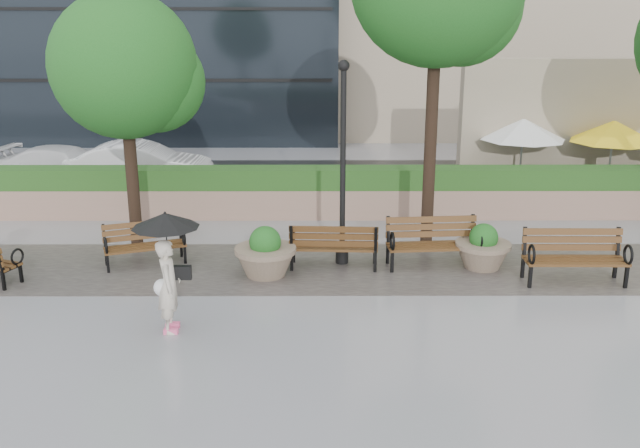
{
  "coord_description": "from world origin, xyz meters",
  "views": [
    {
      "loc": [
        0.19,
        -11.53,
        5.38
      ],
      "look_at": [
        0.23,
        2.65,
        1.1
      ],
      "focal_mm": 40.0,
      "sensor_mm": 36.0,
      "label": 1
    }
  ],
  "objects_px": {
    "planter_right": "(483,251)",
    "pedestrian": "(168,260)",
    "bench_3": "(433,253)",
    "planter_left": "(266,257)",
    "bench_1": "(145,253)",
    "car_left": "(68,168)",
    "car_right": "(141,166)",
    "bench_2": "(334,254)",
    "lamppost": "(343,177)",
    "bench_4": "(574,268)"
  },
  "relations": [
    {
      "from": "car_left",
      "to": "planter_left",
      "type": "bearing_deg",
      "value": -129.4
    },
    {
      "from": "car_left",
      "to": "bench_2",
      "type": "bearing_deg",
      "value": -122.0
    },
    {
      "from": "bench_4",
      "to": "lamppost",
      "type": "relative_size",
      "value": 0.46
    },
    {
      "from": "bench_1",
      "to": "planter_right",
      "type": "distance_m",
      "value": 7.34
    },
    {
      "from": "bench_4",
      "to": "pedestrian",
      "type": "xyz_separation_m",
      "value": [
        -7.78,
        -2.2,
        0.96
      ]
    },
    {
      "from": "bench_1",
      "to": "car_left",
      "type": "relative_size",
      "value": 0.41
    },
    {
      "from": "lamppost",
      "to": "planter_left",
      "type": "bearing_deg",
      "value": -154.72
    },
    {
      "from": "pedestrian",
      "to": "planter_left",
      "type": "bearing_deg",
      "value": -33.08
    },
    {
      "from": "bench_2",
      "to": "bench_4",
      "type": "height_order",
      "value": "bench_4"
    },
    {
      "from": "lamppost",
      "to": "pedestrian",
      "type": "xyz_separation_m",
      "value": [
        -3.09,
        -3.41,
        -0.66
      ]
    },
    {
      "from": "bench_3",
      "to": "car_right",
      "type": "bearing_deg",
      "value": 133.89
    },
    {
      "from": "planter_left",
      "to": "bench_2",
      "type": "bearing_deg",
      "value": 18.63
    },
    {
      "from": "bench_3",
      "to": "car_right",
      "type": "relative_size",
      "value": 0.46
    },
    {
      "from": "bench_1",
      "to": "bench_4",
      "type": "distance_m",
      "value": 9.07
    },
    {
      "from": "bench_4",
      "to": "pedestrian",
      "type": "bearing_deg",
      "value": -163.62
    },
    {
      "from": "planter_right",
      "to": "car_left",
      "type": "relative_size",
      "value": 0.27
    },
    {
      "from": "bench_4",
      "to": "car_left",
      "type": "distance_m",
      "value": 15.4
    },
    {
      "from": "bench_1",
      "to": "bench_3",
      "type": "bearing_deg",
      "value": -21.55
    },
    {
      "from": "pedestrian",
      "to": "bench_4",
      "type": "bearing_deg",
      "value": -78.33
    },
    {
      "from": "bench_1",
      "to": "car_right",
      "type": "distance_m",
      "value": 7.17
    },
    {
      "from": "bench_2",
      "to": "lamppost",
      "type": "relative_size",
      "value": 0.44
    },
    {
      "from": "planter_left",
      "to": "car_right",
      "type": "relative_size",
      "value": 0.29
    },
    {
      "from": "bench_2",
      "to": "planter_left",
      "type": "bearing_deg",
      "value": 21.49
    },
    {
      "from": "bench_4",
      "to": "bench_3",
      "type": "bearing_deg",
      "value": 161.17
    },
    {
      "from": "planter_left",
      "to": "pedestrian",
      "type": "distance_m",
      "value": 3.14
    },
    {
      "from": "bench_2",
      "to": "pedestrian",
      "type": "bearing_deg",
      "value": 50.0
    },
    {
      "from": "pedestrian",
      "to": "bench_2",
      "type": "bearing_deg",
      "value": -46.98
    },
    {
      "from": "planter_right",
      "to": "pedestrian",
      "type": "distance_m",
      "value": 6.91
    },
    {
      "from": "lamppost",
      "to": "car_left",
      "type": "distance_m",
      "value": 10.95
    },
    {
      "from": "car_right",
      "to": "bench_2",
      "type": "bearing_deg",
      "value": -140.92
    },
    {
      "from": "bench_2",
      "to": "car_right",
      "type": "relative_size",
      "value": 0.44
    },
    {
      "from": "bench_1",
      "to": "bench_4",
      "type": "height_order",
      "value": "bench_4"
    },
    {
      "from": "bench_2",
      "to": "car_right",
      "type": "height_order",
      "value": "car_right"
    },
    {
      "from": "bench_4",
      "to": "planter_left",
      "type": "bearing_deg",
      "value": 176.6
    },
    {
      "from": "bench_3",
      "to": "planter_right",
      "type": "distance_m",
      "value": 1.07
    },
    {
      "from": "lamppost",
      "to": "car_right",
      "type": "height_order",
      "value": "lamppost"
    },
    {
      "from": "bench_1",
      "to": "bench_4",
      "type": "bearing_deg",
      "value": -27.21
    },
    {
      "from": "bench_1",
      "to": "planter_right",
      "type": "relative_size",
      "value": 1.55
    },
    {
      "from": "bench_1",
      "to": "bench_2",
      "type": "xyz_separation_m",
      "value": [
        4.12,
        -0.19,
        0.02
      ]
    },
    {
      "from": "bench_3",
      "to": "bench_4",
      "type": "bearing_deg",
      "value": -23.84
    },
    {
      "from": "bench_2",
      "to": "lamppost",
      "type": "bearing_deg",
      "value": -120.87
    },
    {
      "from": "planter_left",
      "to": "car_right",
      "type": "distance_m",
      "value": 8.81
    },
    {
      "from": "bench_4",
      "to": "planter_right",
      "type": "xyz_separation_m",
      "value": [
        -1.67,
        0.89,
        0.07
      ]
    },
    {
      "from": "planter_right",
      "to": "car_left",
      "type": "bearing_deg",
      "value": 147.38
    },
    {
      "from": "planter_right",
      "to": "pedestrian",
      "type": "relative_size",
      "value": 0.56
    },
    {
      "from": "bench_2",
      "to": "bench_3",
      "type": "height_order",
      "value": "bench_3"
    },
    {
      "from": "bench_2",
      "to": "bench_4",
      "type": "relative_size",
      "value": 0.94
    },
    {
      "from": "bench_2",
      "to": "pedestrian",
      "type": "xyz_separation_m",
      "value": [
        -2.9,
        -3.13,
        0.99
      ]
    },
    {
      "from": "planter_left",
      "to": "car_right",
      "type": "xyz_separation_m",
      "value": [
        -4.39,
        7.63,
        0.3
      ]
    },
    {
      "from": "bench_3",
      "to": "bench_2",
      "type": "bearing_deg",
      "value": 176.56
    }
  ]
}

